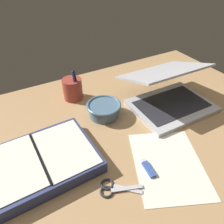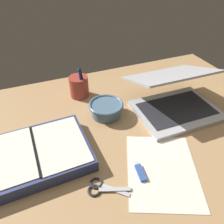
% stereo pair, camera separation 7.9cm
% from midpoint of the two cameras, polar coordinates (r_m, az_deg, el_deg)
% --- Properties ---
extents(desk_top, '(1.40, 1.00, 0.02)m').
position_cam_midpoint_polar(desk_top, '(0.82, 0.99, -6.07)').
color(desk_top, tan).
rests_on(desk_top, ground).
extents(laptop, '(0.33, 0.33, 0.18)m').
position_cam_midpoint_polar(laptop, '(0.94, 12.21, 4.60)').
color(laptop, '#B7B7BC').
rests_on(laptop, desk_top).
extents(bowl, '(0.14, 0.14, 0.06)m').
position_cam_midpoint_polar(bowl, '(0.87, -4.73, 0.66)').
color(bowl, slate).
rests_on(bowl, desk_top).
extents(pen_cup, '(0.08, 0.08, 0.15)m').
position_cam_midpoint_polar(pen_cup, '(0.99, -12.52, 5.84)').
color(pen_cup, '#9E382D').
rests_on(pen_cup, desk_top).
extents(planner, '(0.34, 0.26, 0.05)m').
position_cam_midpoint_polar(planner, '(0.74, -21.05, -12.20)').
color(planner, navy).
rests_on(planner, desk_top).
extents(scissors, '(0.12, 0.10, 0.01)m').
position_cam_midpoint_polar(scissors, '(0.66, -3.76, -19.42)').
color(scissors, '#B7B7BC').
rests_on(scissors, desk_top).
extents(paper_sheet_front, '(0.31, 0.34, 0.00)m').
position_cam_midpoint_polar(paper_sheet_front, '(0.73, 11.40, -13.27)').
color(paper_sheet_front, silver).
rests_on(paper_sheet_front, desk_top).
extents(usb_drive, '(0.03, 0.07, 0.01)m').
position_cam_midpoint_polar(usb_drive, '(0.70, 6.23, -14.71)').
color(usb_drive, '#33519E').
rests_on(usb_drive, desk_top).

